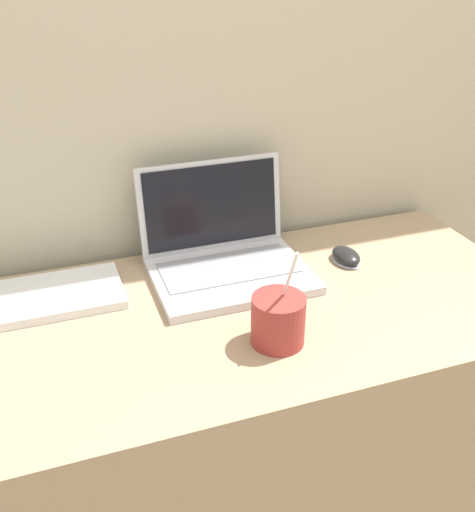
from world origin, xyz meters
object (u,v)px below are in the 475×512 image
laptop (224,252)px  external_keyboard (24,301)px  drink_cup (278,319)px  computer_mouse (346,256)px

laptop → external_keyboard: (-0.44, 0.00, -0.04)m
drink_cup → external_keyboard: (-0.45, 0.29, -0.04)m
drink_cup → computer_mouse: bearing=40.8°
laptop → computer_mouse: bearing=-11.1°
laptop → computer_mouse: size_ratio=3.71×
laptop → external_keyboard: size_ratio=0.85×
drink_cup → computer_mouse: (0.28, 0.24, -0.04)m
laptop → drink_cup: size_ratio=1.71×
external_keyboard → computer_mouse: bearing=-4.4°
drink_cup → external_keyboard: drink_cup is taller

